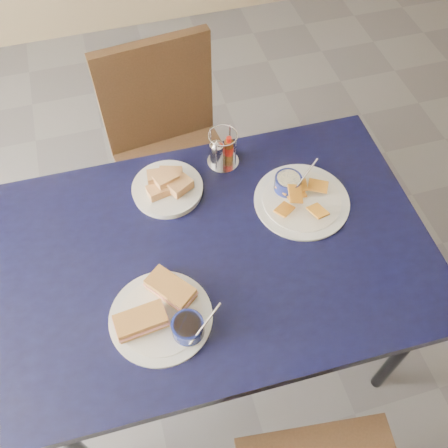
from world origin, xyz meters
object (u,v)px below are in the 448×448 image
object	(u,v)px
plantain_plate	(298,195)
condiment_caddy	(222,151)
dining_table	(218,259)
bread_basket	(167,186)
chair_far	(171,142)
sandwich_plate	(164,313)

from	to	relation	value
plantain_plate	condiment_caddy	bearing A→B (deg)	131.59
dining_table	bread_basket	bearing A→B (deg)	110.71
plantain_plate	dining_table	bearing A→B (deg)	-158.48
dining_table	condiment_caddy	xyz separation A→B (m)	(0.11, 0.34, 0.12)
chair_far	plantain_plate	xyz separation A→B (m)	(0.32, -0.55, 0.21)
bread_basket	plantain_plate	bearing A→B (deg)	-19.80
dining_table	sandwich_plate	xyz separation A→B (m)	(-0.21, -0.18, 0.08)
plantain_plate	sandwich_plate	bearing A→B (deg)	-150.00
dining_table	sandwich_plate	distance (m)	0.28
chair_far	condiment_caddy	xyz separation A→B (m)	(0.13, -0.33, 0.25)
dining_table	chair_far	bearing A→B (deg)	91.49
sandwich_plate	condiment_caddy	distance (m)	0.61
dining_table	plantain_plate	size ratio (longest dim) A/B	4.24
chair_far	plantain_plate	distance (m)	0.67
sandwich_plate	bread_basket	xyz separation A→B (m)	(0.11, 0.44, 0.00)
condiment_caddy	plantain_plate	bearing A→B (deg)	-48.41
sandwich_plate	condiment_caddy	bearing A→B (deg)	58.73
dining_table	bread_basket	world-z (taller)	bread_basket
bread_basket	condiment_caddy	xyz separation A→B (m)	(0.21, 0.08, 0.03)
chair_far	sandwich_plate	bearing A→B (deg)	-102.65
plantain_plate	bread_basket	size ratio (longest dim) A/B	1.36
chair_far	condiment_caddy	world-z (taller)	chair_far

